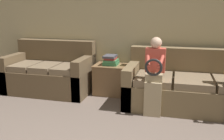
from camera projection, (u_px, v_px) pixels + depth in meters
wall_back at (140, 24)px, 4.53m from camera, size 7.77×0.06×2.55m
couch_main at (192, 88)px, 3.98m from camera, size 2.09×0.97×0.90m
couch_side at (50, 74)px, 4.73m from camera, size 1.57×0.86×0.95m
child_left_seated at (154, 73)px, 3.66m from camera, size 0.29×0.37×1.14m
side_shelf at (110, 79)px, 4.61m from camera, size 0.58×0.48×0.55m
book_stack at (111, 60)px, 4.52m from camera, size 0.26×0.30×0.18m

